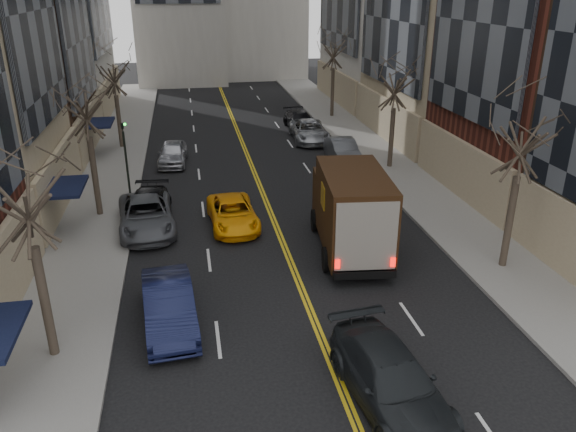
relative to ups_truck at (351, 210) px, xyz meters
name	(u,v)px	position (x,y,z in m)	size (l,w,h in m)	color
sidewalk_left	(111,173)	(-11.84, 13.16, -1.87)	(4.00, 66.00, 0.15)	slate
sidewalk_right	(382,158)	(6.16, 13.16, -1.87)	(4.00, 66.00, 0.15)	slate
tree_lf_near	(20,176)	(-11.64, -5.84, 4.29)	(3.20, 3.20, 8.41)	#382D23
tree_lf_mid	(83,89)	(-11.64, 6.16, 4.65)	(3.20, 3.20, 8.91)	#382D23
tree_lf_far	(112,64)	(-11.64, 19.16, 4.08)	(3.20, 3.20, 8.12)	#382D23
tree_rt_near	(527,119)	(5.96, -2.84, 4.51)	(3.20, 3.20, 8.71)	#382D23
tree_rt_mid	(396,72)	(5.96, 11.16, 4.22)	(3.20, 3.20, 8.32)	#382D23
tree_rt_far	(334,39)	(5.96, 26.16, 4.79)	(3.20, 3.20, 9.11)	#382D23
traffic_signal	(125,152)	(-10.24, 8.15, 0.87)	(0.29, 0.26, 4.70)	black
ups_truck	(351,210)	(0.00, 0.00, 0.00)	(3.46, 7.29, 3.86)	black
observer_sedan	(390,379)	(-1.64, -9.83, -1.15)	(2.81, 5.67, 1.58)	black
taxi	(233,213)	(-4.95, 3.67, -1.27)	(2.23, 4.84, 1.35)	#FFA70A
pedestrian	(332,223)	(-0.49, 1.21, -1.06)	(0.64, 0.42, 1.76)	black
parked_lf_b	(169,306)	(-7.94, -4.69, -1.14)	(1.71, 4.90, 1.62)	#101534
parked_lf_c	(146,215)	(-9.14, 3.95, -1.17)	(2.57, 5.57, 1.55)	#4F5257
parked_lf_d	(147,209)	(-9.14, 4.85, -1.20)	(2.08, 5.11, 1.48)	black
parked_lf_e	(173,153)	(-7.94, 14.65, -1.20)	(1.77, 4.39, 1.50)	#B3B4BB
parked_rt_a	(343,151)	(3.30, 13.03, -1.17)	(1.64, 4.69, 1.55)	#484A4F
parked_rt_b	(309,131)	(2.26, 18.69, -1.18)	(2.55, 5.52, 1.54)	#A1A4A9
parked_rt_c	(300,121)	(2.26, 22.30, -1.23)	(2.02, 4.96, 1.44)	black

